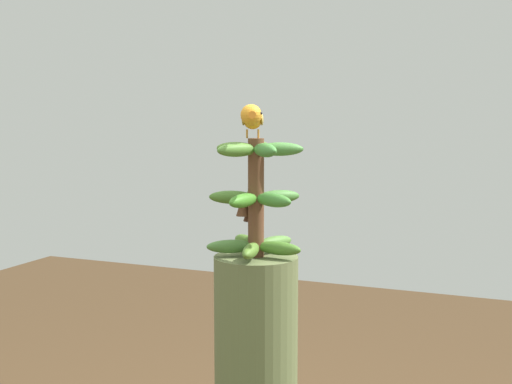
{
  "coord_description": "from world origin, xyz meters",
  "views": [
    {
      "loc": [
        -0.62,
        1.5,
        1.44
      ],
      "look_at": [
        0.0,
        0.0,
        1.26
      ],
      "focal_mm": 46.08,
      "sensor_mm": 36.0,
      "label": 1
    }
  ],
  "objects": [
    {
      "name": "perched_bird",
      "position": [
        0.01,
        0.0,
        1.44
      ],
      "size": [
        0.1,
        0.2,
        0.08
      ],
      "color": "#C68933",
      "rests_on": "banana_bunch"
    },
    {
      "name": "banana_bunch",
      "position": [
        0.0,
        -0.0,
        1.24
      ],
      "size": [
        0.25,
        0.25,
        0.3
      ],
      "color": "brown",
      "rests_on": "banana_tree"
    }
  ]
}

